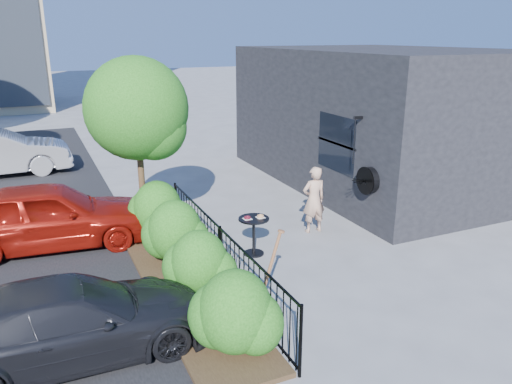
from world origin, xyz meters
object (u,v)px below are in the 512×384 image
shovel (267,280)px  woman (314,200)px  car_darkgrey (70,321)px  car_red (48,215)px  cafe_table (254,229)px  patio_tree (140,115)px

shovel → woman: bearing=48.3°
car_darkgrey → shovel: bearing=-94.2°
car_red → car_darkgrey: 4.29m
shovel → car_red: (-3.03, 4.48, 0.05)m
car_red → cafe_table: bearing=-113.4°
patio_tree → car_red: patio_tree is taller
patio_tree → car_darkgrey: patio_tree is taller
cafe_table → shovel: shovel is taller
shovel → car_red: bearing=124.0°
cafe_table → car_darkgrey: 4.31m
shovel → car_darkgrey: 2.96m
woman → car_darkgrey: bearing=28.1°
shovel → car_red: size_ratio=0.36×
patio_tree → shovel: (0.98, -4.22, -2.10)m
patio_tree → car_darkgrey: bearing=-116.2°
shovel → cafe_table: bearing=70.8°
woman → car_darkgrey: woman is taller
patio_tree → shovel: patio_tree is taller
shovel → car_darkgrey: bearing=176.2°
shovel → car_darkgrey: size_ratio=0.38×
car_red → woman: bearing=-99.7°
woman → cafe_table: bearing=20.4°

